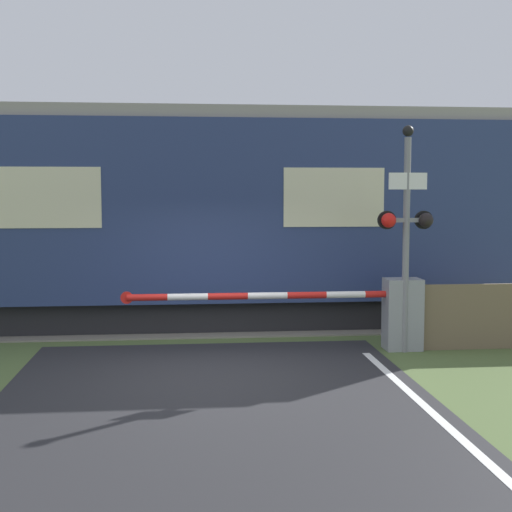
# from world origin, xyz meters

# --- Properties ---
(ground_plane) EXTENTS (80.00, 80.00, 0.00)m
(ground_plane) POSITION_xyz_m (0.00, 0.00, 0.00)
(ground_plane) COLOR #4C6033
(track_bed) EXTENTS (36.00, 3.20, 0.13)m
(track_bed) POSITION_xyz_m (0.00, 4.09, 0.02)
(track_bed) COLOR slate
(track_bed) RESTS_ON ground_plane
(train) EXTENTS (18.59, 2.81, 4.20)m
(train) POSITION_xyz_m (-2.77, 4.09, 2.15)
(train) COLOR black
(train) RESTS_ON ground_plane
(crossing_barrier) EXTENTS (4.95, 0.44, 1.19)m
(crossing_barrier) POSITION_xyz_m (2.90, 1.32, 0.65)
(crossing_barrier) COLOR gray
(crossing_barrier) RESTS_ON ground_plane
(signal_post) EXTENTS (0.92, 0.26, 3.70)m
(signal_post) POSITION_xyz_m (3.22, 1.12, 2.10)
(signal_post) COLOR gray
(signal_post) RESTS_ON ground_plane
(roadside_fence) EXTENTS (3.59, 0.06, 1.10)m
(roadside_fence) POSITION_xyz_m (4.79, 1.22, 0.55)
(roadside_fence) COLOR #726047
(roadside_fence) RESTS_ON ground_plane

